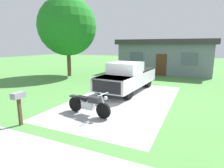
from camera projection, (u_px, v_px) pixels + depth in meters
The scene contains 8 objects.
ground_plane at pixel (123, 100), 10.30m from camera, with size 80.00×80.00×0.00m, color #4D8840.
driveway_pad at pixel (123, 100), 10.29m from camera, with size 5.08×8.99×0.01m, color #A1A1A1.
sidewalk_strip at pixel (40, 159), 4.96m from camera, with size 36.00×1.80×0.01m, color #A9A9A4.
motorcycle at pixel (89, 104), 8.02m from camera, with size 2.21×0.70×1.09m.
pickup_truck at pixel (128, 76), 12.21m from camera, with size 2.35×5.74×1.90m.
mailbox at pixel (19, 100), 6.88m from camera, with size 0.26×0.48×1.26m.
shade_tree at pixel (67, 26), 17.40m from camera, with size 5.38×5.38×7.33m.
neighbor_house at pixel (166, 56), 20.27m from camera, with size 9.60×5.60×3.50m.
Camera 1 is at (3.60, -9.24, 2.95)m, focal length 30.15 mm.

